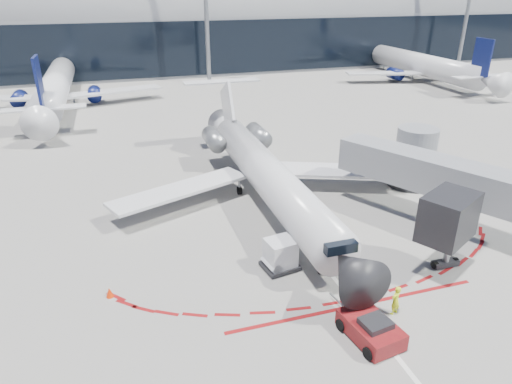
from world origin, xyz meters
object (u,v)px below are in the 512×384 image
object	(u,v)px
regional_jet	(263,170)
ramp_worker	(396,300)
uld_container	(280,255)
pushback_tug	(371,329)

from	to	relation	value
regional_jet	ramp_worker	bearing A→B (deg)	-82.03
ramp_worker	uld_container	distance (m)	6.85
regional_jet	ramp_worker	size ratio (longest dim) A/B	17.85
ramp_worker	regional_jet	bearing A→B (deg)	-104.51
pushback_tug	ramp_worker	distance (m)	2.40
regional_jet	ramp_worker	xyz separation A→B (m)	(2.07, -14.79, -1.60)
regional_jet	ramp_worker	world-z (taller)	regional_jet
pushback_tug	regional_jet	bearing A→B (deg)	81.34
regional_jet	pushback_tug	distance (m)	16.10
regional_jet	pushback_tug	size ratio (longest dim) A/B	5.95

